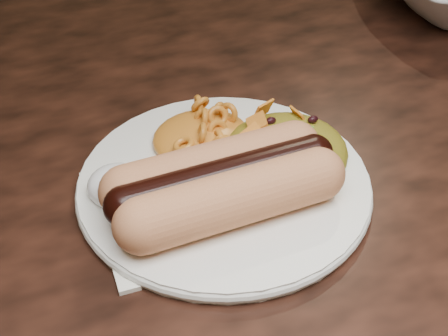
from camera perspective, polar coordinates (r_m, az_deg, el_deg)
name	(u,v)px	position (r m, az deg, el deg)	size (l,w,h in m)	color
table	(182,207)	(0.62, -3.82, -3.54)	(1.60, 0.90, 0.75)	#3F1E13
plate	(224,184)	(0.49, 0.00, -1.43)	(0.23, 0.23, 0.01)	white
hotdog	(224,182)	(0.45, -0.02, -1.29)	(0.15, 0.07, 0.04)	tan
mac_and_cheese	(201,126)	(0.51, -2.07, 3.86)	(0.08, 0.08, 0.03)	orange
sour_cream	(116,180)	(0.47, -9.87, -1.10)	(0.04, 0.04, 0.03)	white
taco_salad	(286,142)	(0.50, 5.69, 2.42)	(0.10, 0.10, 0.05)	#C27B21
fork	(115,239)	(0.46, -9.95, -6.45)	(0.02, 0.12, 0.00)	white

